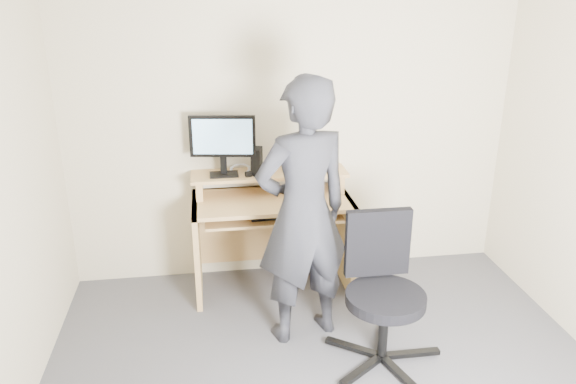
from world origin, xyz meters
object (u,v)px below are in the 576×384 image
object	(u,v)px
monitor	(223,140)
office_chair	(382,286)
desk	(271,219)
person	(303,214)

from	to	relation	value
monitor	office_chair	xyz separation A→B (m)	(0.92, -1.10, -0.67)
desk	person	size ratio (longest dim) A/B	0.67
monitor	desk	bearing A→B (deg)	1.36
office_chair	person	size ratio (longest dim) A/B	0.53
monitor	office_chair	bearing A→B (deg)	-41.50
desk	office_chair	bearing A→B (deg)	-61.60
office_chair	monitor	bearing A→B (deg)	130.06
desk	office_chair	world-z (taller)	office_chair
desk	monitor	xyz separation A→B (m)	(-0.35, 0.04, 0.64)
monitor	person	size ratio (longest dim) A/B	0.27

